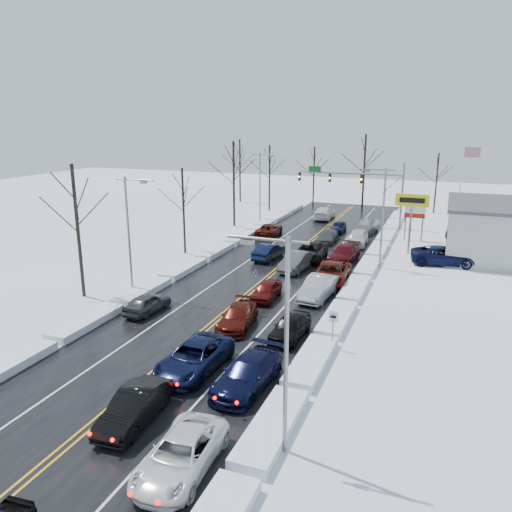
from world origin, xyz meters
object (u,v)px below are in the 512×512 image
at_px(flagpole, 462,181).
at_px(oncoming_car_0, 269,259).
at_px(traffic_signal_mast, 361,182).
at_px(tires_plus_sign, 412,204).

relative_size(flagpole, oncoming_car_0, 2.15).
height_order(traffic_signal_mast, flagpole, flagpole).
bearing_deg(traffic_signal_mast, oncoming_car_0, -105.50).
bearing_deg(flagpole, tires_plus_sign, -108.44).
bearing_deg(tires_plus_sign, flagpole, 71.56).
xyz_separation_m(traffic_signal_mast, flagpole, (11.72, 2.01, 0.45)).
bearing_deg(tires_plus_sign, oncoming_car_0, -150.27).
distance_m(tires_plus_sign, oncoming_car_0, 15.05).
bearing_deg(flagpole, oncoming_car_0, -128.93).
xyz_separation_m(traffic_signal_mast, tires_plus_sign, (7.05, -12.00, -0.49)).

